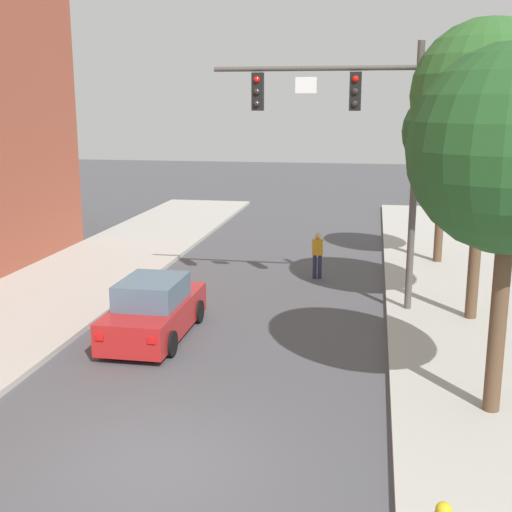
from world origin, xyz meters
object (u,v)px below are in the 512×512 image
at_px(street_tree_second, 487,97).
at_px(street_tree_third, 445,133).
at_px(pedestrian_crossing_road, 317,253).
at_px(traffic_signal_mast, 358,129).
at_px(car_lead_red, 154,311).

xyz_separation_m(street_tree_second, street_tree_third, (-0.32, 6.89, -1.21)).
distance_m(pedestrian_crossing_road, street_tree_third, 6.56).
relative_size(traffic_signal_mast, street_tree_second, 0.93).
distance_m(traffic_signal_mast, street_tree_third, 6.98).
bearing_deg(street_tree_third, traffic_signal_mast, -115.30).
bearing_deg(pedestrian_crossing_road, street_tree_second, -41.29).
bearing_deg(car_lead_red, pedestrian_crossing_road, 61.45).
distance_m(traffic_signal_mast, street_tree_second, 3.46).
bearing_deg(street_tree_third, street_tree_second, -87.34).
distance_m(street_tree_second, street_tree_third, 7.00).
xyz_separation_m(traffic_signal_mast, pedestrian_crossing_road, (-1.35, 3.50, -4.39)).
bearing_deg(street_tree_second, pedestrian_crossing_road, 138.71).
distance_m(car_lead_red, pedestrian_crossing_road, 7.69).
relative_size(pedestrian_crossing_road, street_tree_second, 0.20).
relative_size(street_tree_second, street_tree_third, 1.25).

